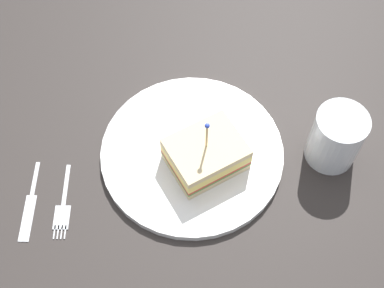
# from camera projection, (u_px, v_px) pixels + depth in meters

# --- Properties ---
(ground_plane) EXTENTS (1.11, 1.11, 0.02)m
(ground_plane) POSITION_uv_depth(u_px,v_px,m) (192.00, 158.00, 0.81)
(ground_plane) COLOR #2D2826
(plate) EXTENTS (0.27, 0.27, 0.01)m
(plate) POSITION_uv_depth(u_px,v_px,m) (192.00, 153.00, 0.79)
(plate) COLOR white
(plate) RESTS_ON ground_plane
(sandwich_half_center) EXTENTS (0.13, 0.13, 0.10)m
(sandwich_half_center) POSITION_uv_depth(u_px,v_px,m) (206.00, 154.00, 0.76)
(sandwich_half_center) COLOR beige
(sandwich_half_center) RESTS_ON plate
(drink_glass) EXTENTS (0.08, 0.08, 0.09)m
(drink_glass) POSITION_uv_depth(u_px,v_px,m) (335.00, 139.00, 0.76)
(drink_glass) COLOR gold
(drink_glass) RESTS_ON ground_plane
(fork) EXTENTS (0.03, 0.12, 0.00)m
(fork) POSITION_uv_depth(u_px,v_px,m) (63.00, 209.00, 0.75)
(fork) COLOR silver
(fork) RESTS_ON ground_plane
(knife) EXTENTS (0.03, 0.12, 0.00)m
(knife) POSITION_uv_depth(u_px,v_px,m) (30.00, 205.00, 0.76)
(knife) COLOR silver
(knife) RESTS_ON ground_plane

